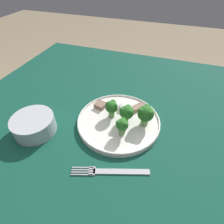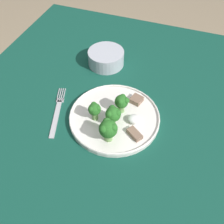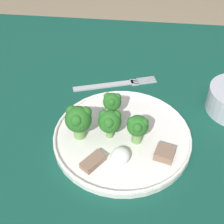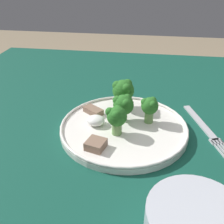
{
  "view_description": "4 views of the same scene",
  "coord_description": "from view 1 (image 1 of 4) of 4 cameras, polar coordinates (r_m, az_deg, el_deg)",
  "views": [
    {
      "loc": [
        -0.41,
        -0.13,
        1.19
      ],
      "look_at": [
        -0.01,
        0.01,
        0.8
      ],
      "focal_mm": 28.0,
      "sensor_mm": 36.0,
      "label": 1
    },
    {
      "loc": [
        0.16,
        -0.5,
        1.38
      ],
      "look_at": [
        -0.02,
        -0.01,
        0.78
      ],
      "focal_mm": 42.0,
      "sensor_mm": 36.0,
      "label": 2
    },
    {
      "loc": [
        0.42,
        0.02,
        1.22
      ],
      "look_at": [
        -0.03,
        -0.04,
        0.81
      ],
      "focal_mm": 50.0,
      "sensor_mm": 36.0,
      "label": 3
    },
    {
      "loc": [
        -0.06,
        0.46,
        1.08
      ],
      "look_at": [
        0.02,
        -0.04,
        0.79
      ],
      "focal_mm": 42.0,
      "sensor_mm": 36.0,
      "label": 4
    }
  ],
  "objects": [
    {
      "name": "broccoli_floret_near_rim_left",
      "position": [
        0.56,
        4.82,
        -0.09
      ],
      "size": [
        0.05,
        0.05,
        0.06
      ],
      "color": "#709E56",
      "rests_on": "dinner_plate"
    },
    {
      "name": "broccoli_floret_back_left",
      "position": [
        0.52,
        3.33,
        -4.29
      ],
      "size": [
        0.04,
        0.04,
        0.06
      ],
      "color": "#709E56",
      "rests_on": "dinner_plate"
    },
    {
      "name": "meat_slice_middle_slice",
      "position": [
        0.63,
        8.32,
        1.47
      ],
      "size": [
        0.05,
        0.05,
        0.01
      ],
      "color": "#846651",
      "rests_on": "dinner_plate"
    },
    {
      "name": "ground_plane",
      "position": [
        1.26,
        0.7,
        -27.69
      ],
      "size": [
        8.0,
        8.0,
        0.0
      ],
      "primitive_type": "plane",
      "color": "#9E896B"
    },
    {
      "name": "meat_slice_front_slice",
      "position": [
        0.63,
        -3.79,
        2.25
      ],
      "size": [
        0.04,
        0.04,
        0.02
      ],
      "color": "#846651",
      "rests_on": "dinner_plate"
    },
    {
      "name": "table",
      "position": [
        0.68,
        1.16,
        -8.43
      ],
      "size": [
        1.08,
        1.15,
        0.76
      ],
      "color": "#114738",
      "rests_on": "ground_plane"
    },
    {
      "name": "sauce_dollop",
      "position": [
        0.62,
        3.72,
        1.78
      ],
      "size": [
        0.04,
        0.04,
        0.02
      ],
      "color": "white",
      "rests_on": "dinner_plate"
    },
    {
      "name": "broccoli_floret_front_left",
      "position": [
        0.55,
        10.95,
        -0.6
      ],
      "size": [
        0.05,
        0.05,
        0.07
      ],
      "color": "#709E56",
      "rests_on": "dinner_plate"
    },
    {
      "name": "cream_bowl",
      "position": [
        0.6,
        -24.1,
        -3.87
      ],
      "size": [
        0.13,
        0.13,
        0.05
      ],
      "color": "#B7BCC6",
      "rests_on": "table"
    },
    {
      "name": "dinner_plate",
      "position": [
        0.59,
        2.15,
        -2.95
      ],
      "size": [
        0.27,
        0.27,
        0.02
      ],
      "color": "white",
      "rests_on": "table"
    },
    {
      "name": "fork",
      "position": [
        0.48,
        -0.34,
        -18.88
      ],
      "size": [
        0.08,
        0.2,
        0.0
      ],
      "color": "#B2B2B7",
      "rests_on": "table"
    },
    {
      "name": "broccoli_floret_center_left",
      "position": [
        0.57,
        -0.09,
        1.67
      ],
      "size": [
        0.04,
        0.04,
        0.06
      ],
      "color": "#709E56",
      "rests_on": "dinner_plate"
    }
  ]
}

